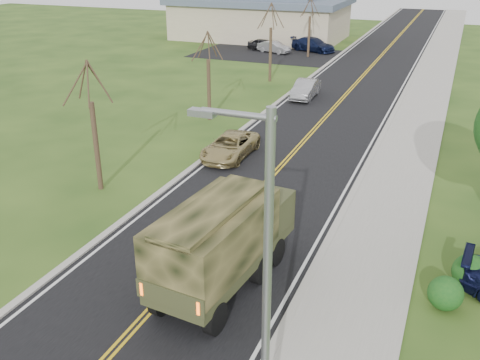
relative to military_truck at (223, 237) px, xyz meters
The scene contains 16 objects.
road 35.10m from the military_truck, 92.58° to the left, with size 8.00×120.00×0.01m, color black.
curb_right 35.15m from the military_truck, 85.80° to the left, with size 0.30×120.00×0.12m, color #9E998E.
sidewalk_right 35.33m from the military_truck, 82.97° to the left, with size 3.20×120.00×0.10m, color #9E998E.
curb_left 35.53m from the military_truck, 99.29° to the left, with size 0.30×120.00×0.10m, color #9E998E.
street_light 6.91m from the military_truck, 58.82° to the right, with size 1.65×0.22×8.00m.
bare_tree_a 9.97m from the military_truck, 149.70° to the left, with size 1.93×2.26×6.08m.
bare_tree_b 19.07m from the military_truck, 116.77° to the left, with size 1.83×2.14×5.73m.
bare_tree_c 30.27m from the military_truck, 106.48° to the left, with size 2.04×2.39×6.42m.
bare_tree_d 41.91m from the military_truck, 101.82° to the left, with size 1.88×2.20×5.91m.
commercial_building 53.93m from the military_truck, 109.01° to the left, with size 25.50×21.50×5.65m.
military_truck is the anchor object (origin of this frame).
suv_champagne 12.15m from the military_truck, 112.26° to the left, with size 2.06×4.47×1.24m, color tan.
sedan_silver 25.15m from the military_truck, 99.74° to the left, with size 1.45×4.15×1.37m, color #A09FA4.
lot_car_dark 44.91m from the military_truck, 108.26° to the left, with size 1.53×3.79×1.29m, color black.
lot_car_silver 43.79m from the military_truck, 106.79° to the left, with size 1.30×3.74×1.23m, color #ABAAAF.
lot_car_navy 45.24m from the military_truck, 101.40° to the left, with size 2.08×5.12×1.49m, color #0F1737.
Camera 1 is at (7.83, -8.78, 10.45)m, focal length 40.00 mm.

